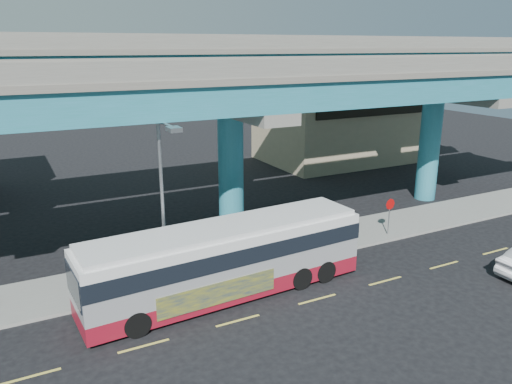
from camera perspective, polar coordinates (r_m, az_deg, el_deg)
ground at (r=23.57m, az=6.60°, el=-11.77°), size 120.00×120.00×0.00m
sidewalk at (r=27.79m, az=0.25°, el=-6.94°), size 70.00×4.00×0.15m
lane_markings at (r=23.35m, az=7.02°, el=-12.06°), size 58.00×0.12×0.01m
viaduct at (r=28.82m, az=-3.13°, el=12.51°), size 52.00×12.40×11.70m
building_beige at (r=50.54m, az=9.26°, el=7.57°), size 14.00×10.23×7.00m
transit_bus at (r=22.80m, az=-3.42°, el=-7.48°), size 13.43×3.62×3.41m
street_lamp at (r=22.19m, az=-10.36°, el=1.12°), size 0.50×2.60×8.02m
stop_sign at (r=30.64m, az=15.04°, el=-1.92°), size 0.68×0.10×2.26m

